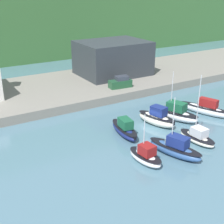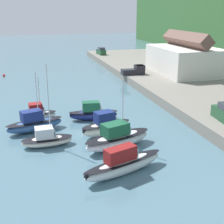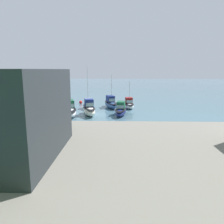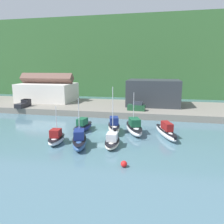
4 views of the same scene
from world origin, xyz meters
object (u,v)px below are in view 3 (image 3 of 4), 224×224
at_px(moored_boat_6, 88,105).
at_px(parked_car_1, 51,120).
at_px(moored_boat_4, 129,104).
at_px(mooring_buoy_0, 81,102).
at_px(moored_boat_1, 89,109).
at_px(moored_boat_5, 111,103).
at_px(moored_boat_2, 69,110).
at_px(moored_boat_0, 121,110).
at_px(moored_boat_3, 41,109).

bearing_deg(moored_boat_6, parked_car_1, 82.70).
xyz_separation_m(moored_boat_4, mooring_buoy_0, (11.71, -6.05, -0.47)).
xyz_separation_m(moored_boat_1, moored_boat_5, (-3.70, -8.15, -0.13)).
height_order(moored_boat_2, moored_boat_4, moored_boat_2).
xyz_separation_m(moored_boat_5, parked_car_1, (6.46, 22.40, 1.42)).
bearing_deg(parked_car_1, mooring_buoy_0, -171.52).
bearing_deg(moored_boat_5, mooring_buoy_0, -53.07).
bearing_deg(moored_boat_0, moored_boat_5, -67.36).
bearing_deg(moored_boat_5, moored_boat_0, 88.07).
xyz_separation_m(moored_boat_4, moored_boat_5, (4.03, -0.55, 0.13)).
distance_m(moored_boat_2, parked_car_1, 14.01).
xyz_separation_m(moored_boat_2, moored_boat_3, (5.61, -1.10, -0.07)).
height_order(moored_boat_6, mooring_buoy_0, moored_boat_6).
xyz_separation_m(moored_boat_5, mooring_buoy_0, (7.68, -5.49, -0.60)).
height_order(moored_boat_2, parked_car_1, moored_boat_2).
distance_m(moored_boat_4, moored_boat_5, 4.07).
height_order(moored_boat_0, moored_boat_6, moored_boat_6).
distance_m(moored_boat_0, moored_boat_5, 8.12).
xyz_separation_m(moored_boat_0, moored_boat_5, (2.18, -7.82, 0.07)).
distance_m(moored_boat_0, moored_boat_1, 5.89).
bearing_deg(moored_boat_5, moored_boat_6, -4.46).
relative_size(moored_boat_0, moored_boat_4, 1.14).
height_order(moored_boat_5, mooring_buoy_0, moored_boat_5).
bearing_deg(parked_car_1, moored_boat_2, -170.34).
bearing_deg(moored_boat_3, mooring_buoy_0, -131.97).
distance_m(moored_boat_1, mooring_buoy_0, 14.23).
height_order(moored_boat_2, moored_boat_3, moored_boat_2).
relative_size(moored_boat_2, moored_boat_4, 1.41).
distance_m(parked_car_1, mooring_buoy_0, 28.00).
bearing_deg(moored_boat_1, moored_boat_5, -129.42).
bearing_deg(moored_boat_2, mooring_buoy_0, -107.31).
height_order(moored_boat_1, moored_boat_3, moored_boat_1).
bearing_deg(moored_boat_3, moored_boat_5, -169.98).
bearing_deg(moored_boat_5, moored_boat_2, 31.60).
bearing_deg(mooring_buoy_0, moored_boat_6, 113.12).
bearing_deg(moored_boat_1, parked_car_1, 64.02).
xyz_separation_m(moored_boat_0, moored_boat_4, (-1.85, -7.27, -0.06)).
bearing_deg(mooring_buoy_0, moored_boat_0, 126.52).
bearing_deg(moored_boat_1, moored_boat_2, -9.73).
relative_size(moored_boat_0, moored_boat_6, 0.75).
bearing_deg(moored_boat_6, moored_boat_5, -169.95).
xyz_separation_m(moored_boat_6, parked_car_1, (1.60, 21.28, 1.62)).
bearing_deg(moored_boat_6, moored_boat_2, 68.25).
bearing_deg(parked_car_1, moored_boat_3, -150.60).
bearing_deg(moored_boat_3, parked_car_1, 93.76).
height_order(moored_boat_4, moored_boat_6, moored_boat_6).
bearing_deg(moored_boat_4, moored_boat_5, -13.34).
bearing_deg(moored_boat_5, moored_boat_1, 48.10).
relative_size(moored_boat_4, moored_boat_6, 0.66).
bearing_deg(mooring_buoy_0, parked_car_1, 92.51).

